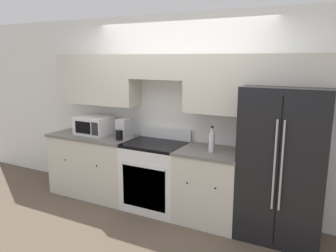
% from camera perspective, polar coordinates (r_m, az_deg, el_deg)
% --- Properties ---
extents(ground_plane, '(12.00, 12.00, 0.00)m').
position_cam_1_polar(ground_plane, '(4.35, -1.97, -15.99)').
color(ground_plane, brown).
extents(wall_back, '(8.00, 0.39, 2.60)m').
position_cam_1_polar(wall_back, '(4.40, 1.77, 4.49)').
color(wall_back, white).
rests_on(wall_back, ground_plane).
extents(lower_cabinets_left, '(1.32, 0.64, 0.92)m').
position_cam_1_polar(lower_cabinets_left, '(5.07, -12.59, -6.53)').
color(lower_cabinets_left, beige).
rests_on(lower_cabinets_left, ground_plane).
extents(lower_cabinets_right, '(0.80, 0.64, 0.92)m').
position_cam_1_polar(lower_cabinets_right, '(4.19, 7.32, -10.29)').
color(lower_cabinets_right, beige).
rests_on(lower_cabinets_right, ground_plane).
extents(oven_range, '(0.79, 0.65, 1.08)m').
position_cam_1_polar(oven_range, '(4.49, -2.21, -8.57)').
color(oven_range, white).
rests_on(oven_range, ground_plane).
extents(refrigerator, '(0.91, 0.80, 1.73)m').
position_cam_1_polar(refrigerator, '(3.93, 19.51, -6.06)').
color(refrigerator, black).
rests_on(refrigerator, ground_plane).
extents(microwave, '(0.50, 0.42, 0.26)m').
position_cam_1_polar(microwave, '(4.97, -12.65, 0.13)').
color(microwave, white).
rests_on(microwave, lower_cabinets_left).
extents(bottle, '(0.07, 0.07, 0.32)m').
position_cam_1_polar(bottle, '(3.96, 7.64, -2.72)').
color(bottle, silver).
rests_on(bottle, lower_cabinets_right).
extents(coffee_maker, '(0.15, 0.27, 0.28)m').
position_cam_1_polar(coffee_maker, '(4.61, -7.78, -0.59)').
color(coffee_maker, '#B7B7BC').
rests_on(coffee_maker, lower_cabinets_left).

